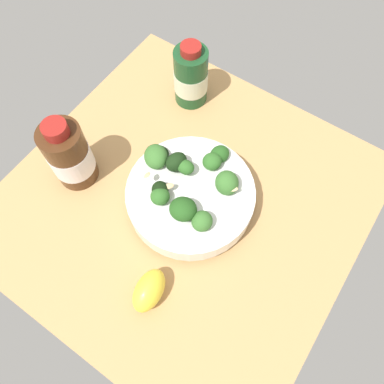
{
  "coord_description": "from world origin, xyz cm",
  "views": [
    {
      "loc": [
        -23.33,
        -17.59,
        62.98
      ],
      "look_at": [
        0.47,
        -1.42,
        4.0
      ],
      "focal_mm": 35.55,
      "sensor_mm": 36.0,
      "label": 1
    }
  ],
  "objects": [
    {
      "name": "bottle_short",
      "position": [
        -6.66,
        19.48,
        6.58
      ],
      "size": [
        7.52,
        7.52,
        15.26
      ],
      "color": "#472814",
      "rests_on": "ground_plane"
    },
    {
      "name": "lemon_wedge",
      "position": [
        -17.0,
        -5.11,
        2.56
      ],
      "size": [
        7.72,
        5.32,
        5.12
      ],
      "primitive_type": "ellipsoid",
      "rotation": [
        0.0,
        0.0,
        0.14
      ],
      "color": "yellow",
      "rests_on": "ground_plane"
    },
    {
      "name": "bowl_of_broccoli",
      "position": [
        0.54,
        -1.19,
        3.76
      ],
      "size": [
        22.22,
        22.93,
        10.14
      ],
      "color": "white",
      "rests_on": "ground_plane"
    },
    {
      "name": "bottle_tall",
      "position": [
        20.28,
        12.32,
        6.11
      ],
      "size": [
        6.75,
        6.75,
        13.84
      ],
      "color": "#194723",
      "rests_on": "ground_plane"
    },
    {
      "name": "ground_plane",
      "position": [
        0.0,
        0.0,
        -1.66
      ],
      "size": [
        61.13,
        61.13,
        3.32
      ],
      "primitive_type": "cube",
      "color": "tan"
    }
  ]
}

